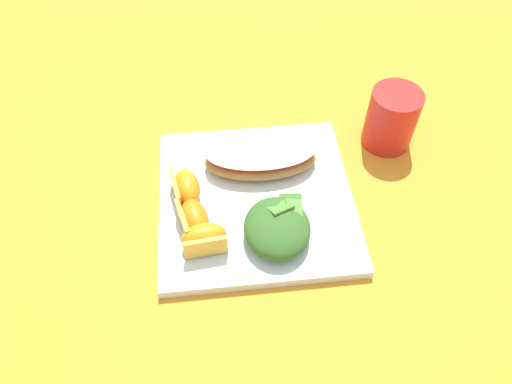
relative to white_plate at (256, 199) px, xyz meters
name	(u,v)px	position (x,y,z in m)	size (l,w,h in m)	color
ground	(256,203)	(0.00, 0.00, -0.01)	(3.00, 3.00, 0.00)	orange
white_plate	(256,199)	(0.00, 0.00, 0.00)	(0.28, 0.28, 0.02)	silver
cheesy_pizza_bread	(261,157)	(-0.06, 0.01, 0.03)	(0.08, 0.17, 0.04)	#B77F42
green_salad_pile	(277,227)	(0.07, 0.02, 0.03)	(0.10, 0.09, 0.04)	#336023
orange_wedge_front	(186,188)	(-0.01, -0.10, 0.03)	(0.07, 0.05, 0.04)	orange
orange_wedge_middle	(193,218)	(0.04, -0.09, 0.03)	(0.07, 0.05, 0.04)	orange
orange_wedge_rear	(204,238)	(0.08, -0.08, 0.03)	(0.04, 0.06, 0.04)	orange
drinking_red_cup	(391,119)	(-0.10, 0.22, 0.04)	(0.08, 0.08, 0.10)	red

